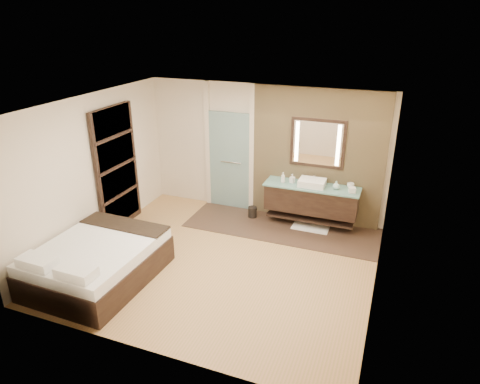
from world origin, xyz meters
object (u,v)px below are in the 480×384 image
at_px(vanity, 311,199).
at_px(mirror_unit, 317,143).
at_px(waste_bin, 252,212).
at_px(bed, 97,262).

bearing_deg(vanity, mirror_unit, 90.00).
relative_size(vanity, waste_bin, 8.02).
height_order(vanity, mirror_unit, mirror_unit).
bearing_deg(waste_bin, mirror_unit, 14.33).
bearing_deg(mirror_unit, bed, -129.69).
distance_m(mirror_unit, waste_bin, 1.97).
height_order(mirror_unit, waste_bin, mirror_unit).
height_order(mirror_unit, bed, mirror_unit).
xyz_separation_m(vanity, bed, (-2.75, -3.08, -0.26)).
xyz_separation_m(mirror_unit, bed, (-2.75, -3.31, -1.33)).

